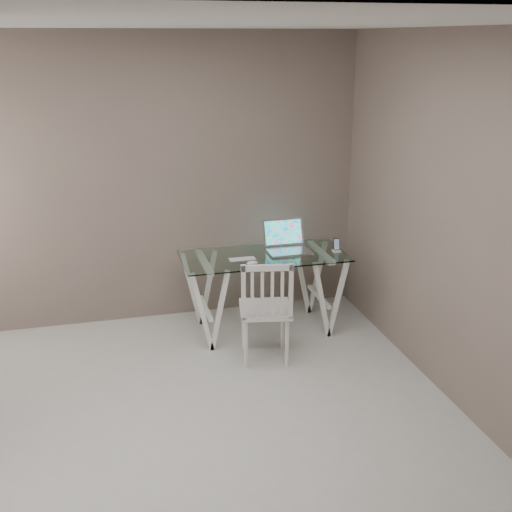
{
  "coord_description": "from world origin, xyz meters",
  "views": [
    {
      "loc": [
        -0.52,
        -3.66,
        2.63
      ],
      "look_at": [
        0.79,
        1.36,
        0.85
      ],
      "focal_mm": 45.0,
      "sensor_mm": 36.0,
      "label": 1
    }
  ],
  "objects": [
    {
      "name": "room",
      "position": [
        -0.06,
        0.02,
        1.72
      ],
      "size": [
        4.5,
        4.52,
        2.71
      ],
      "color": "#B3B1AC",
      "rests_on": "ground"
    },
    {
      "name": "desk",
      "position": [
        0.94,
        1.66,
        0.38
      ],
      "size": [
        1.5,
        0.7,
        0.75
      ],
      "color": "silver",
      "rests_on": "ground"
    },
    {
      "name": "chair",
      "position": [
        0.79,
        1.05,
        0.51
      ],
      "size": [
        0.49,
        0.49,
        0.93
      ],
      "rotation": [
        0.0,
        0.0,
        -0.19
      ],
      "color": "silver",
      "rests_on": "ground"
    },
    {
      "name": "laptop",
      "position": [
        1.19,
        1.76,
        0.81
      ],
      "size": [
        0.39,
        0.36,
        0.27
      ],
      "color": "#BDBCC1",
      "rests_on": "desk"
    },
    {
      "name": "keyboard",
      "position": [
        0.72,
        1.59,
        0.75
      ],
      "size": [
        0.25,
        0.11,
        0.01
      ],
      "primitive_type": "cube",
      "color": "silver",
      "rests_on": "desk"
    },
    {
      "name": "mouse",
      "position": [
        0.78,
        1.44,
        0.76
      ],
      "size": [
        0.1,
        0.06,
        0.03
      ],
      "primitive_type": "ellipsoid",
      "color": "silver",
      "rests_on": "desk"
    },
    {
      "name": "phone_dock",
      "position": [
        1.62,
        1.59,
        0.78
      ],
      "size": [
        0.07,
        0.07,
        0.13
      ],
      "color": "white",
      "rests_on": "desk"
    }
  ]
}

